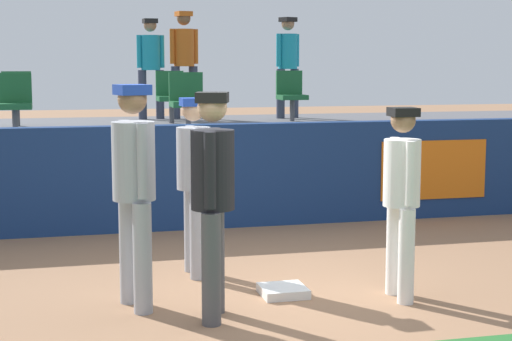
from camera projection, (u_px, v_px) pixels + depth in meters
ground_plane at (265, 300)px, 7.21m from camera, size 60.00×60.00×0.00m
first_base at (283, 291)px, 7.36m from camera, size 0.40×0.40×0.08m
player_fielder_home at (402, 189)px, 7.16m from camera, size 0.34×0.53×1.69m
player_runner_visitor at (134, 180)px, 6.86m from camera, size 0.44×0.52×1.89m
player_coach_visitor at (194, 173)px, 7.95m from camera, size 0.33×0.49×1.73m
player_umpire at (213, 189)px, 6.57m from camera, size 0.44×0.50×1.84m
field_wall at (200, 176)px, 10.29m from camera, size 18.00×0.26×1.31m
bleacher_platform at (170, 161)px, 12.77m from camera, size 18.00×4.80×1.09m
seat_front_center at (187, 99)px, 11.58m from camera, size 0.48×0.44×0.84m
seat_front_left at (15, 101)px, 11.01m from camera, size 0.45×0.44×0.84m
seat_back_center at (171, 94)px, 13.31m from camera, size 0.45×0.44×0.84m
seat_back_right at (291, 93)px, 13.80m from camera, size 0.45×0.44×0.84m
seat_back_left at (17, 95)px, 12.74m from camera, size 0.45×0.44×0.84m
spectator_hooded at (184, 57)px, 14.30m from camera, size 0.51×0.41×1.85m
spectator_capped at (151, 61)px, 14.17m from camera, size 0.48×0.35×1.72m
spectator_casual at (288, 60)px, 14.43m from camera, size 0.46×0.44×1.76m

